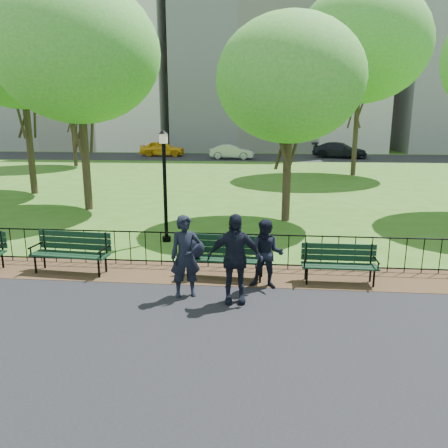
# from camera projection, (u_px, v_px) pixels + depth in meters

# --- Properties ---
(ground) EXTENTS (120.00, 120.00, 0.00)m
(ground) POSITION_uv_depth(u_px,v_px,m) (224.00, 300.00, 9.05)
(ground) COLOR #375A17
(asphalt_path) EXTENTS (60.00, 9.20, 0.01)m
(asphalt_path) POSITION_uv_depth(u_px,v_px,m) (200.00, 402.00, 5.76)
(asphalt_path) COLOR black
(asphalt_path) RESTS_ON ground
(dirt_strip) EXTENTS (60.00, 1.60, 0.01)m
(dirt_strip) POSITION_uv_depth(u_px,v_px,m) (230.00, 274.00, 10.50)
(dirt_strip) COLOR #352515
(dirt_strip) RESTS_ON ground
(far_street) EXTENTS (70.00, 9.00, 0.01)m
(far_street) POSITION_uv_depth(u_px,v_px,m) (258.00, 157.00, 42.93)
(far_street) COLOR black
(far_street) RESTS_ON ground
(iron_fence) EXTENTS (24.06, 0.06, 1.00)m
(iron_fence) POSITION_uv_depth(u_px,v_px,m) (232.00, 249.00, 10.87)
(iron_fence) COLOR black
(iron_fence) RESTS_ON ground
(apartment_west) EXTENTS (22.00, 15.00, 26.00)m
(apartment_west) POSITION_uv_depth(u_px,v_px,m) (85.00, 42.00, 54.50)
(apartment_west) COLOR white
(apartment_west) RESTS_ON ground
(apartment_mid) EXTENTS (24.00, 15.00, 30.00)m
(apartment_mid) POSITION_uv_depth(u_px,v_px,m) (279.00, 21.00, 51.82)
(apartment_mid) COLOR beige
(apartment_mid) RESTS_ON ground
(park_bench_main) EXTENTS (1.93, 0.72, 1.07)m
(park_bench_main) POSITION_uv_depth(u_px,v_px,m) (215.00, 251.00, 10.18)
(park_bench_main) COLOR black
(park_bench_main) RESTS_ON ground
(park_bench_left_a) EXTENTS (1.93, 0.74, 1.07)m
(park_bench_left_a) POSITION_uv_depth(u_px,v_px,m) (72.00, 248.00, 10.56)
(park_bench_left_a) COLOR black
(park_bench_left_a) RESTS_ON ground
(park_bench_right_a) EXTENTS (1.69, 0.53, 0.96)m
(park_bench_right_a) POSITION_uv_depth(u_px,v_px,m) (339.00, 259.00, 9.89)
(park_bench_right_a) COLOR black
(park_bench_right_a) RESTS_ON ground
(lamppost) EXTENTS (0.30, 0.30, 3.34)m
(lamppost) POSITION_uv_depth(u_px,v_px,m) (165.00, 182.00, 12.96)
(lamppost) COLOR black
(lamppost) RESTS_ON ground
(tree_near_w) EXTENTS (6.34, 6.34, 8.83)m
(tree_near_w) POSITION_uv_depth(u_px,v_px,m) (78.00, 53.00, 16.73)
(tree_near_w) COLOR #2D2116
(tree_near_w) RESTS_ON ground
(tree_near_e) EXTENTS (5.14, 5.14, 7.17)m
(tree_near_e) POSITION_uv_depth(u_px,v_px,m) (290.00, 79.00, 14.98)
(tree_near_e) COLOR #2D2116
(tree_near_e) RESTS_ON ground
(tree_mid_w) EXTENTS (7.53, 7.53, 10.49)m
(tree_mid_w) POSITION_uv_depth(u_px,v_px,m) (19.00, 39.00, 20.32)
(tree_mid_w) COLOR #2D2116
(tree_mid_w) RESTS_ON ground
(tree_far_e) EXTENTS (8.45, 8.45, 11.78)m
(tree_far_e) POSITION_uv_depth(u_px,v_px,m) (362.00, 45.00, 27.35)
(tree_far_e) COLOR #2D2116
(tree_far_e) RESTS_ON ground
(tree_far_w) EXTENTS (7.21, 7.21, 10.05)m
(tree_far_w) POSITION_uv_depth(u_px,v_px,m) (69.00, 74.00, 33.23)
(tree_far_w) COLOR #2D2116
(tree_far_w) RESTS_ON ground
(person_left) EXTENTS (0.72, 0.58, 1.73)m
(person_left) POSITION_uv_depth(u_px,v_px,m) (186.00, 256.00, 9.03)
(person_left) COLOR black
(person_left) RESTS_ON asphalt_path
(person_mid) EXTENTS (0.79, 0.48, 1.54)m
(person_mid) POSITION_uv_depth(u_px,v_px,m) (267.00, 254.00, 9.50)
(person_mid) COLOR black
(person_mid) RESTS_ON asphalt_path
(person_right) EXTENTS (1.13, 0.58, 1.84)m
(person_right) POSITION_uv_depth(u_px,v_px,m) (234.00, 259.00, 8.71)
(person_right) COLOR black
(person_right) RESTS_ON asphalt_path
(taxi) EXTENTS (4.51, 1.90, 1.52)m
(taxi) POSITION_uv_depth(u_px,v_px,m) (162.00, 149.00, 44.00)
(taxi) COLOR #EFAA14
(taxi) RESTS_ON far_street
(sedan_silver) EXTENTS (4.22, 1.75, 1.36)m
(sedan_silver) POSITION_uv_depth(u_px,v_px,m) (232.00, 152.00, 40.80)
(sedan_silver) COLOR #9A9BA1
(sedan_silver) RESTS_ON far_street
(sedan_dark) EXTENTS (5.52, 3.61, 1.49)m
(sedan_dark) POSITION_uv_depth(u_px,v_px,m) (340.00, 150.00, 41.95)
(sedan_dark) COLOR black
(sedan_dark) RESTS_ON far_street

